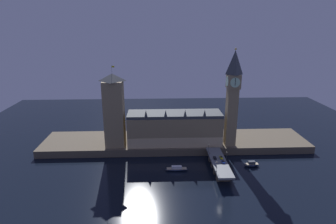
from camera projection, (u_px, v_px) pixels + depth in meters
name	position (u px, v px, depth m)	size (l,w,h in m)	color
ground_plane	(179.00, 167.00, 202.23)	(400.00, 400.00, 0.00)	black
embankment	(175.00, 142.00, 238.58)	(220.00, 42.00, 5.95)	brown
parliament_hall	(175.00, 128.00, 226.85)	(74.78, 22.56, 30.71)	#8E7A56
clock_tower	(232.00, 96.00, 214.52)	(9.97, 10.08, 76.40)	#8E7A56
victoria_tower	(114.00, 110.00, 217.69)	(15.19, 15.19, 63.68)	#8E7A56
bridge	(219.00, 164.00, 197.17)	(10.62, 46.00, 7.08)	slate
car_northbound_lead	(215.00, 158.00, 199.36)	(1.99, 4.05, 1.58)	black
car_southbound_lead	(223.00, 162.00, 194.02)	(2.01, 4.05, 1.34)	navy
car_southbound_trail	(221.00, 157.00, 200.19)	(1.85, 4.14, 1.45)	yellow
pedestrian_far_rail	(210.00, 153.00, 206.34)	(0.38, 0.38, 1.79)	black
street_lamp_near	(217.00, 165.00, 180.87)	(1.34, 0.60, 7.25)	#2D3333
street_lamp_mid	(227.00, 155.00, 195.34)	(1.34, 0.60, 7.12)	#2D3333
street_lamp_far	(208.00, 147.00, 209.08)	(1.34, 0.60, 6.65)	#2D3333
boat_upstream	(177.00, 169.00, 197.59)	(15.90, 4.23, 3.40)	#1E2842
boat_downstream	(251.00, 164.00, 203.51)	(11.15, 4.63, 4.01)	#1E2842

